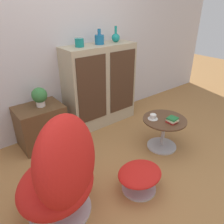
# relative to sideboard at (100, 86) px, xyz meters

# --- Properties ---
(ground_plane) EXTENTS (12.00, 12.00, 0.00)m
(ground_plane) POSITION_rel_sideboard_xyz_m (-0.52, -1.27, -0.59)
(ground_plane) COLOR #A87542
(wall_back) EXTENTS (6.40, 0.06, 2.60)m
(wall_back) POSITION_rel_sideboard_xyz_m (-0.52, 0.23, 0.71)
(wall_back) COLOR silver
(wall_back) RESTS_ON ground_plane
(sideboard) EXTENTS (1.05, 0.40, 1.17)m
(sideboard) POSITION_rel_sideboard_xyz_m (0.00, 0.00, 0.00)
(sideboard) COLOR tan
(sideboard) RESTS_ON ground_plane
(tv_console) EXTENTS (0.57, 0.44, 0.53)m
(tv_console) POSITION_rel_sideboard_xyz_m (-0.95, -0.02, -0.32)
(tv_console) COLOR brown
(tv_console) RESTS_ON ground_plane
(egg_chair) EXTENTS (0.96, 0.95, 0.99)m
(egg_chair) POSITION_rel_sideboard_xyz_m (-1.22, -1.17, -0.13)
(egg_chair) COLOR #B7B7BC
(egg_chair) RESTS_ON ground_plane
(ottoman) EXTENTS (0.45, 0.39, 0.24)m
(ottoman) POSITION_rel_sideboard_xyz_m (-0.52, -1.38, -0.41)
(ottoman) COLOR #B7B7BC
(ottoman) RESTS_ON ground_plane
(coffee_table) EXTENTS (0.53, 0.53, 0.41)m
(coffee_table) POSITION_rel_sideboard_xyz_m (0.22, -1.05, -0.33)
(coffee_table) COLOR #B7B7BC
(coffee_table) RESTS_ON ground_plane
(vase_leftmost) EXTENTS (0.11, 0.11, 0.10)m
(vase_leftmost) POSITION_rel_sideboard_xyz_m (-0.30, 0.00, 0.64)
(vase_leftmost) COLOR #147A75
(vase_leftmost) RESTS_ON sideboard
(vase_inner_left) EXTENTS (0.12, 0.12, 0.20)m
(vase_inner_left) POSITION_rel_sideboard_xyz_m (0.01, 0.00, 0.65)
(vase_inner_left) COLOR #196699
(vase_inner_left) RESTS_ON sideboard
(vase_inner_right) EXTENTS (0.12, 0.12, 0.21)m
(vase_inner_right) POSITION_rel_sideboard_xyz_m (0.29, 0.00, 0.65)
(vase_inner_right) COLOR teal
(vase_inner_right) RESTS_ON sideboard
(potted_plant) EXTENTS (0.19, 0.19, 0.24)m
(potted_plant) POSITION_rel_sideboard_xyz_m (-0.91, -0.02, 0.08)
(potted_plant) COLOR silver
(potted_plant) RESTS_ON tv_console
(teacup) EXTENTS (0.12, 0.12, 0.06)m
(teacup) POSITION_rel_sideboard_xyz_m (0.11, -0.95, -0.16)
(teacup) COLOR white
(teacup) RESTS_ON coffee_table
(book_stack) EXTENTS (0.13, 0.12, 0.06)m
(book_stack) POSITION_rel_sideboard_xyz_m (0.22, -1.15, -0.15)
(book_stack) COLOR red
(book_stack) RESTS_ON coffee_table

